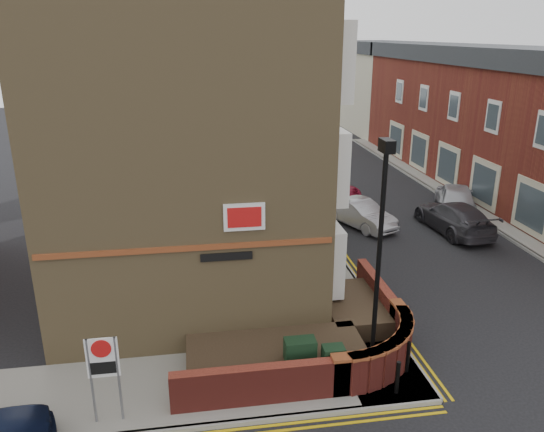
{
  "coord_description": "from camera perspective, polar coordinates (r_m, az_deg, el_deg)",
  "views": [
    {
      "loc": [
        -2.84,
        -10.12,
        8.7
      ],
      "look_at": [
        -0.6,
        4.0,
        3.74
      ],
      "focal_mm": 35.0,
      "sensor_mm": 36.0,
      "label": 1
    }
  ],
  "objects": [
    {
      "name": "corner_building",
      "position": [
        18.29,
        -9.12,
        11.11
      ],
      "size": [
        8.95,
        10.4,
        13.6
      ],
      "color": "olive",
      "rests_on": "ground"
    },
    {
      "name": "pavement_corner",
      "position": [
        14.5,
        -10.32,
        -17.82
      ],
      "size": [
        13.0,
        3.0,
        0.12
      ],
      "primitive_type": "cube",
      "color": "gray",
      "rests_on": "ground"
    },
    {
      "name": "utility_cabinet_large",
      "position": [
        14.16,
        3.01,
        -15.2
      ],
      "size": [
        0.8,
        0.45,
        1.2
      ],
      "primitive_type": "cube",
      "color": "black",
      "rests_on": "pavement_corner"
    },
    {
      "name": "ground",
      "position": [
        13.65,
        5.48,
        -20.59
      ],
      "size": [
        120.0,
        120.0,
        0.0
      ],
      "primitive_type": "plane",
      "color": "black",
      "rests_on": "ground"
    },
    {
      "name": "far_terrace",
      "position": [
        32.53,
        23.65,
        9.31
      ],
      "size": [
        5.4,
        30.4,
        8.0
      ],
      "color": "maroon",
      "rests_on": "ground"
    },
    {
      "name": "utility_cabinet_small",
      "position": [
        14.12,
        6.57,
        -15.68
      ],
      "size": [
        0.55,
        0.4,
        1.1
      ],
      "primitive_type": "cube",
      "color": "black",
      "rests_on": "pavement_corner"
    },
    {
      "name": "silver_car_near",
      "position": [
        25.3,
        9.47,
        0.26
      ],
      "size": [
        2.82,
        4.09,
        1.28
      ],
      "primitive_type": "imported",
      "rotation": [
        0.0,
        0.0,
        0.42
      ],
      "color": "#9D9FA5",
      "rests_on": "ground"
    },
    {
      "name": "lamppost",
      "position": [
        13.29,
        11.38,
        -5.05
      ],
      "size": [
        0.25,
        0.5,
        6.3
      ],
      "color": "black",
      "rests_on": "pavement_corner"
    },
    {
      "name": "traffic_light_assembly",
      "position": [
        36.0,
        -0.53,
        9.66
      ],
      "size": [
        0.2,
        0.16,
        4.2
      ],
      "color": "black",
      "rests_on": "pavement_main"
    },
    {
      "name": "kerb_main_far",
      "position": [
        28.3,
        20.79,
        0.05
      ],
      "size": [
        0.15,
        40.0,
        0.12
      ],
      "primitive_type": "cube",
      "color": "gray",
      "rests_on": "ground"
    },
    {
      "name": "tree_mid",
      "position": [
        32.72,
        -0.47,
        12.97
      ],
      "size": [
        4.03,
        4.03,
        7.42
      ],
      "color": "#382B1E",
      "rests_on": "pavement_main"
    },
    {
      "name": "tree_far",
      "position": [
        40.64,
        -2.2,
        13.76
      ],
      "size": [
        3.81,
        3.81,
        7.0
      ],
      "color": "#382B1E",
      "rests_on": "pavement_main"
    },
    {
      "name": "pavement_main",
      "position": [
        27.94,
        1.41,
        1.1
      ],
      "size": [
        2.0,
        32.0,
        0.12
      ],
      "primitive_type": "cube",
      "color": "gray",
      "rests_on": "ground"
    },
    {
      "name": "garden_wall",
      "position": [
        15.59,
        3.15,
        -14.83
      ],
      "size": [
        6.8,
        6.0,
        1.2
      ],
      "primitive_type": null,
      "color": "maroon",
      "rests_on": "ground"
    },
    {
      "name": "kerb_main_near",
      "position": [
        28.13,
        3.41,
        1.19
      ],
      "size": [
        0.15,
        32.0,
        0.12
      ],
      "primitive_type": "cube",
      "color": "gray",
      "rests_on": "ground"
    },
    {
      "name": "grey_car_far",
      "position": [
        25.7,
        18.96,
        -0.1
      ],
      "size": [
        2.27,
        4.91,
        1.39
      ],
      "primitive_type": "imported",
      "rotation": [
        0.0,
        0.0,
        3.21
      ],
      "color": "#35343A",
      "rests_on": "ground"
    },
    {
      "name": "bollard_far",
      "position": [
        14.96,
        14.38,
        -14.47
      ],
      "size": [
        0.11,
        0.11,
        0.9
      ],
      "primitive_type": "cylinder",
      "color": "black",
      "rests_on": "pavement_corner"
    },
    {
      "name": "yellow_lines_main",
      "position": [
        28.2,
        3.91,
        1.11
      ],
      "size": [
        0.28,
        32.0,
        0.01
      ],
      "primitive_type": "cube",
      "color": "gold",
      "rests_on": "ground"
    },
    {
      "name": "pavement_far",
      "position": [
        29.33,
        24.2,
        0.25
      ],
      "size": [
        4.0,
        40.0,
        0.12
      ],
      "primitive_type": "cube",
      "color": "gray",
      "rests_on": "ground"
    },
    {
      "name": "bollard_near",
      "position": [
        14.15,
        13.35,
        -16.54
      ],
      "size": [
        0.11,
        0.11,
        0.9
      ],
      "primitive_type": "cylinder",
      "color": "black",
      "rests_on": "pavement_corner"
    },
    {
      "name": "red_car_main",
      "position": [
        29.34,
        5.88,
        3.13
      ],
      "size": [
        3.5,
        5.24,
        1.34
      ],
      "primitive_type": "imported",
      "rotation": [
        0.0,
        0.0,
        0.29
      ],
      "color": "maroon",
      "rests_on": "ground"
    },
    {
      "name": "silver_car_far",
      "position": [
        28.69,
        19.13,
        1.95
      ],
      "size": [
        3.28,
        4.76,
        1.5
      ],
      "primitive_type": "imported",
      "rotation": [
        0.0,
        0.0,
        2.76
      ],
      "color": "#B1B3B9",
      "rests_on": "ground"
    },
    {
      "name": "kerb_side",
      "position": [
        13.32,
        -10.41,
        -21.68
      ],
      "size": [
        13.0,
        0.15,
        0.12
      ],
      "primitive_type": "cube",
      "color": "gray",
      "rests_on": "ground"
    },
    {
      "name": "zone_sign",
      "position": [
        12.93,
        -17.7,
        -14.97
      ],
      "size": [
        0.72,
        0.07,
        2.2
      ],
      "color": "slate",
      "rests_on": "pavement_corner"
    },
    {
      "name": "tree_near",
      "position": [
        24.97,
        2.31,
        9.89
      ],
      "size": [
        3.64,
        3.65,
        6.7
      ],
      "color": "#382B1E",
      "rests_on": "pavement_main"
    },
    {
      "name": "far_terrace_cream",
      "position": [
        51.36,
        11.07,
        13.58
      ],
      "size": [
        5.4,
        12.4,
        8.0
      ],
      "color": "beige",
      "rests_on": "ground"
    }
  ]
}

